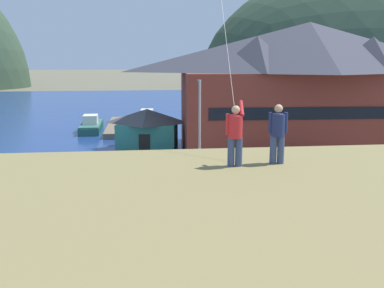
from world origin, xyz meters
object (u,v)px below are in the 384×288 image
Objects in this scene: harbor_lodge at (308,82)px; moored_boat_outer_mooring at (147,119)px; storage_shed_waterside at (147,128)px; parked_car_front_row_silver at (96,187)px; person_companion at (278,132)px; parked_car_corner_spot at (336,180)px; parking_light_pole at (200,126)px; parked_car_mid_row_center at (171,219)px; wharf_dock at (120,127)px; moored_boat_wharfside at (91,126)px; person_kite_flyer at (235,133)px; parked_car_front_row_end at (235,190)px; parked_car_back_row_left at (35,230)px.

harbor_lodge reaches higher than moored_boat_outer_mooring.
harbor_lodge is 3.88× the size of storage_shed_waterside.
parked_car_front_row_silver is 2.50× the size of person_companion.
storage_shed_waterside is at bearing 127.25° from parked_car_corner_spot.
parked_car_mid_row_center is at bearing -106.05° from parking_light_pole.
wharf_dock is 1.84× the size of moored_boat_wharfside.
parked_car_corner_spot is (19.59, -27.85, 0.34)m from moored_boat_wharfside.
person_kite_flyer is (9.28, -42.92, 6.44)m from moored_boat_wharfside.
parked_car_front_row_end is 2.49× the size of person_companion.
wharf_dock is 3.26× the size of parked_car_front_row_silver.
parking_light_pole is at bearing 47.19° from parked_car_back_row_left.
storage_shed_waterside is 1.60× the size of parked_car_back_row_left.
parked_car_back_row_left is at bearing -98.27° from moored_boat_outer_mooring.
moored_boat_wharfside is 1.78× the size of parked_car_back_row_left.
parked_car_front_row_silver and parked_car_corner_spot have the same top height.
wharf_dock is at bearing 105.46° from parking_light_pole.
person_kite_flyer is (-10.31, -15.08, 6.10)m from parked_car_corner_spot.
moored_boat_outer_mooring reaches higher than parked_car_front_row_silver.
parked_car_front_row_silver is at bearing -101.98° from storage_shed_waterside.
person_companion is (9.21, -8.28, 6.08)m from parked_car_back_row_left.
parking_light_pole reaches higher than storage_shed_waterside.
person_kite_flyer is at bearing -94.22° from parking_light_pole.
storage_shed_waterside is 22.46m from parked_car_mid_row_center.
wharf_dock is 35.05m from parked_car_mid_row_center.
storage_shed_waterside is 32.11m from person_kite_flyer.
parked_car_front_row_silver is 0.58× the size of parking_light_pole.
person_companion is (-9.02, -14.91, 6.08)m from parked_car_corner_spot.
moored_boat_wharfside is 1.78× the size of parked_car_front_row_end.
storage_shed_waterside is 18.69m from parked_car_front_row_end.
storage_shed_waterside is 0.92× the size of moored_boat_outer_mooring.
moored_boat_outer_mooring is at bearing 91.32° from parked_car_mid_row_center.
wharf_dock is 3.32× the size of parked_car_mid_row_center.
parked_car_back_row_left is 19.40m from parked_car_corner_spot.
storage_shed_waterside is 0.92× the size of parking_light_pole.
storage_shed_waterside is 0.49× the size of wharf_dock.
harbor_lodge reaches higher than parked_car_mid_row_center.
harbor_lodge is 1.89× the size of wharf_dock.
storage_shed_waterside is 23.90m from parked_car_back_row_left.
wharf_dock is (-3.41, 12.36, -1.79)m from storage_shed_waterside.
person_kite_flyer is (-1.36, -18.46, 2.73)m from parking_light_pole.
parked_car_mid_row_center is at bearing -125.61° from harbor_lodge.
storage_shed_waterside is at bearing 96.48° from person_companion.
wharf_dock is 28.68m from parked_car_front_row_silver.
wharf_dock is at bearing 118.96° from parked_car_corner_spot.
wharf_dock is at bearing 16.67° from moored_boat_wharfside.
moored_boat_wharfside is at bearing 125.12° from parked_car_corner_spot.
person_companion is at bearing -65.10° from parked_car_front_row_silver.
person_kite_flyer reaches higher than parked_car_front_row_end.
parked_car_front_row_silver is 16.06m from parked_car_corner_spot.
parking_light_pole is at bearing 159.27° from parked_car_corner_spot.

